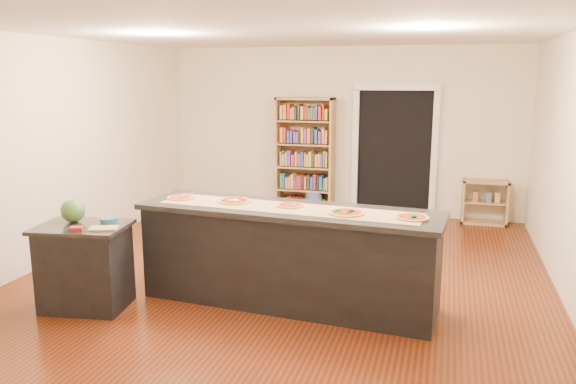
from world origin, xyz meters
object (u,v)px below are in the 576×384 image
(low_shelf, at_px, (485,202))
(watermelon, at_px, (73,211))
(waste_bin, at_px, (314,202))
(bookshelf, at_px, (305,156))
(side_counter, at_px, (85,266))
(kitchen_island, at_px, (288,256))

(low_shelf, relative_size, watermelon, 2.92)
(low_shelf, distance_m, watermelon, 6.22)
(low_shelf, bearing_deg, waste_bin, -177.96)
(bookshelf, height_order, watermelon, bookshelf)
(side_counter, relative_size, watermelon, 3.65)
(low_shelf, relative_size, waste_bin, 1.81)
(low_shelf, height_order, watermelon, watermelon)
(bookshelf, bearing_deg, side_counter, -103.68)
(bookshelf, bearing_deg, kitchen_island, -78.07)
(kitchen_island, xyz_separation_m, waste_bin, (-0.64, 3.84, -0.32))
(low_shelf, xyz_separation_m, waste_bin, (-2.77, -0.10, -0.16))
(side_counter, bearing_deg, watermelon, 143.36)
(side_counter, distance_m, waste_bin, 4.70)
(kitchen_island, distance_m, bookshelf, 4.02)
(watermelon, bearing_deg, kitchen_island, 15.77)
(side_counter, height_order, waste_bin, side_counter)
(side_counter, relative_size, waste_bin, 2.25)
(kitchen_island, bearing_deg, low_shelf, 65.99)
(kitchen_island, bearing_deg, waste_bin, 103.87)
(side_counter, xyz_separation_m, waste_bin, (1.30, 4.51, -0.24))
(kitchen_island, relative_size, waste_bin, 7.95)
(waste_bin, height_order, watermelon, watermelon)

